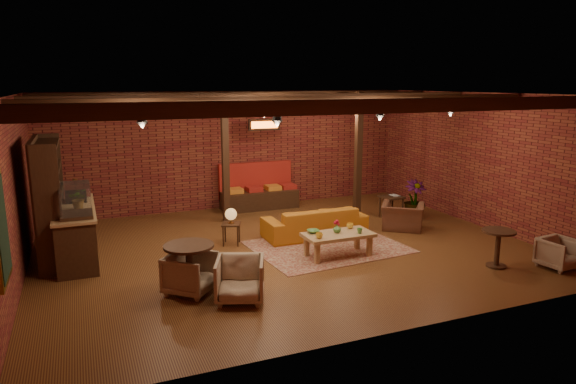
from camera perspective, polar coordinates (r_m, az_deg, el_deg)
name	(u,v)px	position (r m, az deg, el deg)	size (l,w,h in m)	color
floor	(288,248)	(10.89, -0.02, -6.28)	(10.00, 10.00, 0.00)	#3F1D0F
ceiling	(288,94)	(10.33, -0.02, 10.80)	(10.00, 8.00, 0.02)	black
wall_back	(233,150)	(14.23, -6.15, 4.64)	(10.00, 0.02, 3.20)	maroon
wall_front	(401,222)	(7.04, 12.41, -3.30)	(10.00, 0.02, 3.20)	maroon
wall_left	(13,194)	(9.80, -28.20, -0.15)	(0.02, 8.00, 3.20)	maroon
wall_right	(480,160)	(13.20, 20.54, 3.35)	(0.02, 8.00, 3.20)	maroon
ceiling_beams	(288,100)	(10.34, -0.02, 10.14)	(9.80, 6.40, 0.22)	black
ceiling_pipe	(261,108)	(11.84, -2.99, 9.26)	(0.12, 0.12, 9.60)	black
post_left	(225,158)	(12.74, -6.98, 3.74)	(0.16, 0.16, 3.20)	black
post_right	(358,154)	(13.50, 7.81, 4.18)	(0.16, 0.16, 3.20)	black
service_counter	(75,220)	(10.89, -22.58, -2.85)	(0.80, 2.50, 1.60)	black
plant_counter	(79,196)	(10.99, -22.24, -0.44)	(0.35, 0.39, 0.30)	#337F33
shelving_hutch	(51,200)	(10.91, -24.85, -0.86)	(0.52, 2.00, 2.40)	black
chalkboard_menu	(1,228)	(7.56, -29.31, -3.55)	(0.08, 0.96, 1.46)	black
banquette	(259,191)	(14.18, -3.21, 0.14)	(2.10, 0.70, 1.00)	#AA241C
service_sign	(264,125)	(13.49, -2.67, 7.48)	(0.86, 0.06, 0.30)	orange
ceiling_spotlights	(288,112)	(10.35, -0.02, 8.92)	(6.40, 4.40, 0.28)	black
rug	(328,247)	(11.01, 4.42, -6.08)	(3.07, 2.35, 0.01)	maroon
sofa	(315,222)	(11.64, 2.97, -3.34)	(2.32, 0.91, 0.68)	#A75E17
coffee_table	(337,236)	(10.34, 5.50, -4.88)	(1.40, 0.70, 0.73)	#9B7548
side_table_lamp	(231,217)	(11.05, -6.36, -2.78)	(0.50, 0.50, 0.80)	black
round_table_left	(189,261)	(8.62, -10.92, -7.51)	(0.82, 0.82, 0.85)	black
armchair_a	(191,271)	(8.73, -10.77, -8.67)	(0.72, 0.68, 0.75)	beige
armchair_b	(240,277)	(8.33, -5.36, -9.43)	(0.75, 0.71, 0.78)	beige
armchair_right	(403,212)	(12.45, 12.64, -2.21)	(0.96, 0.62, 0.84)	brown
side_table_book	(391,198)	(13.42, 11.42, -0.63)	(0.56, 0.56, 0.60)	black
round_table_right	(498,242)	(10.47, 22.30, -5.21)	(0.62, 0.62, 0.72)	black
armchair_far	(559,252)	(10.95, 27.89, -5.90)	(0.62, 0.58, 0.64)	beige
plant_tall	(417,161)	(13.32, 14.11, 3.34)	(1.67, 1.67, 2.98)	#4C7F4C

